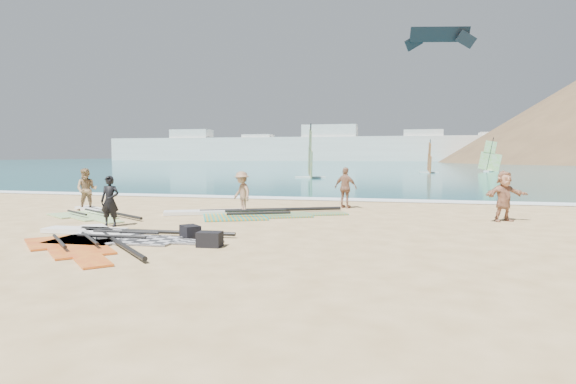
% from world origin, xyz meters
% --- Properties ---
extents(ground, '(300.00, 300.00, 0.00)m').
position_xyz_m(ground, '(0.00, 0.00, 0.00)').
color(ground, tan).
rests_on(ground, ground).
extents(sea, '(300.00, 240.00, 0.06)m').
position_xyz_m(sea, '(0.00, 132.00, 0.00)').
color(sea, '#0D575C').
rests_on(sea, ground).
extents(surf_line, '(300.00, 1.20, 0.04)m').
position_xyz_m(surf_line, '(0.00, 12.30, 0.00)').
color(surf_line, white).
rests_on(surf_line, ground).
extents(far_town, '(160.00, 8.00, 12.00)m').
position_xyz_m(far_town, '(-15.72, 150.00, 4.49)').
color(far_town, white).
rests_on(far_town, ground).
extents(rig_grey, '(5.43, 2.17, 0.20)m').
position_xyz_m(rig_grey, '(-2.48, 0.77, 0.05)').
color(rig_grey, '#28282B').
rests_on(rig_grey, ground).
extents(rig_green, '(4.34, 3.71, 0.19)m').
position_xyz_m(rig_green, '(-5.96, 4.76, 0.05)').
color(rig_green, '#7AD037').
rests_on(rig_green, ground).
extents(rig_orange, '(6.54, 4.21, 0.21)m').
position_xyz_m(rig_orange, '(-0.73, 5.90, 0.05)').
color(rig_orange, orange).
rests_on(rig_orange, ground).
extents(rig_red, '(4.31, 4.63, 0.20)m').
position_xyz_m(rig_red, '(-2.61, 0.04, 0.05)').
color(rig_red, red).
rests_on(rig_red, ground).
extents(gear_bag_near, '(0.58, 0.44, 0.35)m').
position_xyz_m(gear_bag_near, '(0.52, 0.15, 0.17)').
color(gear_bag_near, black).
rests_on(gear_bag_near, ground).
extents(gear_bag_far, '(0.67, 0.66, 0.33)m').
position_xyz_m(gear_bag_far, '(-0.42, 1.09, 0.17)').
color(gear_bag_far, black).
rests_on(gear_bag_far, ground).
extents(person_wetsuit, '(0.60, 0.44, 1.51)m').
position_xyz_m(person_wetsuit, '(-3.60, 2.40, 0.76)').
color(person_wetsuit, black).
rests_on(person_wetsuit, ground).
extents(beachgoer_left, '(0.94, 0.82, 1.62)m').
position_xyz_m(beachgoer_left, '(-6.84, 5.70, 0.81)').
color(beachgoer_left, '#977651').
rests_on(beachgoer_left, ground).
extents(beachgoer_mid, '(1.11, 1.09, 1.53)m').
position_xyz_m(beachgoer_mid, '(-0.85, 6.32, 0.77)').
color(beachgoer_mid, '#956F52').
rests_on(beachgoer_mid, ground).
extents(beachgoer_back, '(1.03, 0.70, 1.63)m').
position_xyz_m(beachgoer_back, '(2.59, 8.96, 0.82)').
color(beachgoer_back, '#9F6F54').
rests_on(beachgoer_back, ground).
extents(beachgoer_right, '(1.56, 1.13, 1.63)m').
position_xyz_m(beachgoer_right, '(7.96, 6.36, 0.81)').
color(beachgoer_right, tan).
rests_on(beachgoer_right, ground).
extents(windsurfer_left, '(2.79, 3.15, 4.89)m').
position_xyz_m(windsurfer_left, '(-3.35, 31.76, 1.39)').
color(windsurfer_left, white).
rests_on(windsurfer_left, ground).
extents(windsurfer_centre, '(2.20, 2.62, 3.92)m').
position_xyz_m(windsurfer_centre, '(7.51, 47.34, 1.18)').
color(windsurfer_centre, white).
rests_on(windsurfer_centre, ground).
extents(windsurfer_right, '(2.61, 2.42, 4.32)m').
position_xyz_m(windsurfer_right, '(15.05, 54.09, 1.27)').
color(windsurfer_right, white).
rests_on(windsurfer_right, ground).
extents(kitesurf_kite, '(7.53, 2.20, 2.47)m').
position_xyz_m(kitesurf_kite, '(8.22, 45.92, 15.03)').
color(kitesurf_kite, black).
rests_on(kitesurf_kite, ground).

